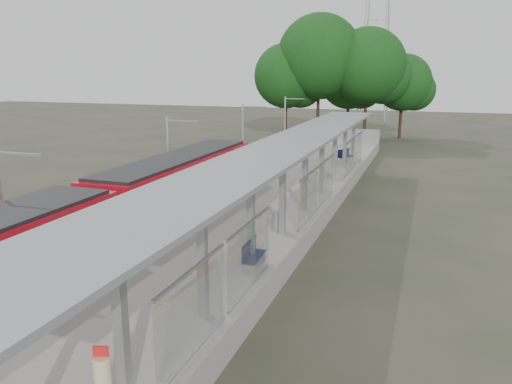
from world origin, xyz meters
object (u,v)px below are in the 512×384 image
train (95,222)px  bench_far (345,155)px  bench_mid (252,254)px  info_pillar_far (321,166)px  litter_bin (277,221)px

train → bench_far: 23.26m
bench_mid → info_pillar_far: 16.41m
info_pillar_far → litter_bin: info_pillar_far is taller
bench_far → info_pillar_far: 6.06m
litter_bin → info_pillar_far: bearing=92.7°
bench_far → litter_bin: size_ratio=1.85×
train → info_pillar_far: train is taller
train → info_pillar_far: size_ratio=15.60×
bench_mid → info_pillar_far: info_pillar_far is taller
bench_mid → bench_far: bench_far is taller
bench_far → train: bearing=-82.3°
train → info_pillar_far: 17.33m
train → info_pillar_far: bearing=71.1°
train → bench_far: (6.17, 22.42, -0.49)m
train → info_pillar_far: (5.62, 16.39, -0.29)m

